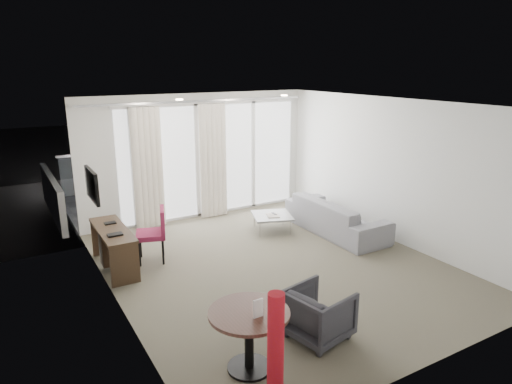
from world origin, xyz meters
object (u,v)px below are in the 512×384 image
tub_armchair (319,314)px  rattan_chair_a (206,186)px  round_table (249,341)px  red_lamp (276,355)px  coffee_table (272,223)px  sofa (336,216)px  desk_chair (151,235)px  desk (114,249)px  rattan_chair_b (250,167)px

tub_armchair → rattan_chair_a: 5.96m
round_table → tub_armchair: 1.01m
round_table → red_lamp: red_lamp is taller
red_lamp → tub_armchair: (1.10, 0.77, -0.30)m
coffee_table → sofa: bearing=-33.6°
desk_chair → sofa: size_ratio=0.40×
desk → sofa: (4.12, -0.49, -0.01)m
round_table → rattan_chair_b: bearing=60.5°
desk_chair → round_table: 3.26m
red_lamp → desk: bearing=97.6°
red_lamp → coffee_table: 4.89m
tub_armchair → sofa: bearing=-54.3°
desk → red_lamp: red_lamp is taller
tub_armchair → rattan_chair_b: 7.46m
red_lamp → rattan_chair_a: red_lamp is taller
coffee_table → rattan_chair_a: 2.51m
desk → tub_armchair: size_ratio=2.07×
rattan_chair_a → rattan_chair_b: (1.76, 1.01, 0.08)m
desk → rattan_chair_b: rattan_chair_b is taller
desk → rattan_chair_b: 5.87m
tub_armchair → sofa: (2.49, 2.68, 0.02)m
coffee_table → rattan_chair_a: bearing=96.5°
desk → sofa: 4.15m
coffee_table → desk: bearing=-176.5°
desk_chair → coffee_table: desk_chair is taller
desk → round_table: 3.33m
desk → sofa: desk is taller
desk → red_lamp: (0.53, -3.94, 0.28)m
red_lamp → coffee_table: red_lamp is taller
sofa → round_table: bearing=128.5°
sofa → rattan_chair_a: rattan_chair_a is taller
desk → round_table: round_table is taller
red_lamp → coffee_table: size_ratio=1.70×
desk → rattan_chair_a: 3.87m
desk_chair → round_table: desk_chair is taller
sofa → desk_chair: bearing=82.3°
red_lamp → sofa: 4.99m
desk → desk_chair: (0.60, -0.02, 0.12)m
rattan_chair_a → rattan_chair_b: size_ratio=0.83×
tub_armchair → coffee_table: size_ratio=0.95×
desk_chair → sofa: desk_chair is taller
desk_chair → rattan_chair_a: desk_chair is taller
desk → tub_armchair: bearing=-62.8°
red_lamp → rattan_chair_a: bearing=71.0°
sofa → rattan_chair_a: bearing=22.5°
round_table → coffee_table: (2.46, 3.46, -0.18)m
round_table → rattan_chair_a: (2.18, 5.95, 0.03)m
desk_chair → red_lamp: (-0.07, -3.93, 0.16)m
sofa → rattan_chair_b: size_ratio=2.52×
tub_armchair → coffee_table: bearing=-34.9°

